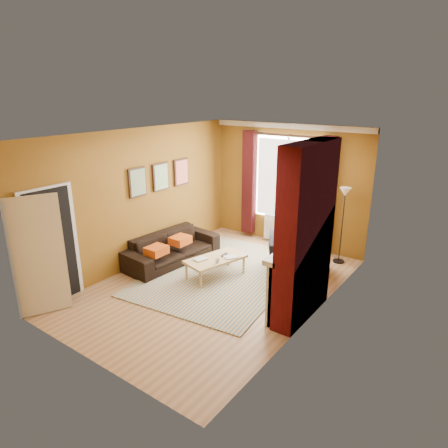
{
  "coord_description": "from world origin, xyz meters",
  "views": [
    {
      "loc": [
        4.07,
        -5.38,
        3.49
      ],
      "look_at": [
        0.0,
        0.25,
        1.15
      ],
      "focal_mm": 32.0,
      "sensor_mm": 36.0,
      "label": 1
    }
  ],
  "objects_px": {
    "floor_lamp": "(344,204)",
    "wicker_stool": "(280,240)",
    "armchair": "(297,255)",
    "coffee_table": "(216,260)",
    "sofa": "(172,248)"
  },
  "relations": [
    {
      "from": "floor_lamp",
      "to": "wicker_stool",
      "type": "bearing_deg",
      "value": -178.28
    },
    {
      "from": "armchair",
      "to": "wicker_stool",
      "type": "distance_m",
      "value": 1.29
    },
    {
      "from": "coffee_table",
      "to": "floor_lamp",
      "type": "xyz_separation_m",
      "value": [
        1.71,
        2.1,
        0.93
      ]
    },
    {
      "from": "sofa",
      "to": "floor_lamp",
      "type": "bearing_deg",
      "value": -49.49
    },
    {
      "from": "coffee_table",
      "to": "sofa",
      "type": "bearing_deg",
      "value": -166.39
    },
    {
      "from": "armchair",
      "to": "coffee_table",
      "type": "relative_size",
      "value": 0.88
    },
    {
      "from": "floor_lamp",
      "to": "sofa",
      "type": "bearing_deg",
      "value": -144.44
    },
    {
      "from": "sofa",
      "to": "floor_lamp",
      "type": "height_order",
      "value": "floor_lamp"
    },
    {
      "from": "sofa",
      "to": "coffee_table",
      "type": "distance_m",
      "value": 1.18
    },
    {
      "from": "coffee_table",
      "to": "wicker_stool",
      "type": "distance_m",
      "value": 2.08
    },
    {
      "from": "wicker_stool",
      "to": "sofa",
      "type": "bearing_deg",
      "value": -126.52
    },
    {
      "from": "coffee_table",
      "to": "floor_lamp",
      "type": "relative_size",
      "value": 0.79
    },
    {
      "from": "armchair",
      "to": "wicker_stool",
      "type": "xyz_separation_m",
      "value": [
        -0.87,
        0.93,
        -0.17
      ]
    },
    {
      "from": "sofa",
      "to": "coffee_table",
      "type": "xyz_separation_m",
      "value": [
        1.18,
        -0.03,
        0.04
      ]
    },
    {
      "from": "sofa",
      "to": "wicker_stool",
      "type": "xyz_separation_m",
      "value": [
        1.5,
        2.02,
        -0.11
      ]
    }
  ]
}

